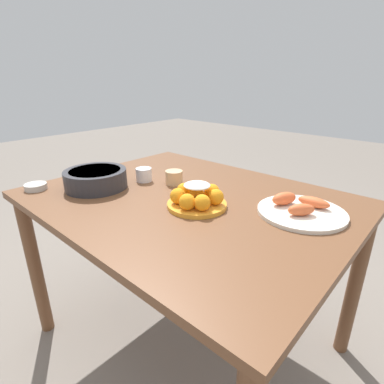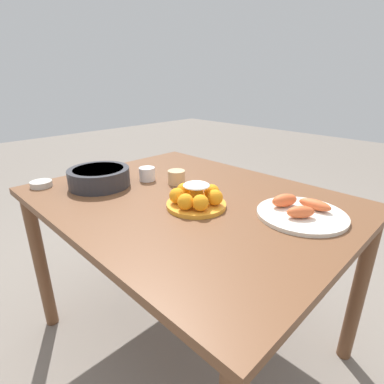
{
  "view_description": "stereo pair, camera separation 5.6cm",
  "coord_description": "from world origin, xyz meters",
  "px_view_note": "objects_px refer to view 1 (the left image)",
  "views": [
    {
      "loc": [
        -0.78,
        0.83,
        1.22
      ],
      "look_at": [
        -0.05,
        0.02,
        0.8
      ],
      "focal_mm": 28.0,
      "sensor_mm": 36.0,
      "label": 1
    },
    {
      "loc": [
        -0.82,
        0.79,
        1.22
      ],
      "look_at": [
        -0.05,
        0.02,
        0.8
      ],
      "focal_mm": 28.0,
      "sensor_mm": 36.0,
      "label": 2
    }
  ],
  "objects_px": {
    "cup_near": "(174,177)",
    "cup_far": "(144,175)",
    "dining_table": "(188,218)",
    "cake_plate": "(197,197)",
    "seafood_platter": "(300,209)",
    "serving_bowl": "(96,178)",
    "sauce_bowl": "(36,186)"
  },
  "relations": [
    {
      "from": "cup_near",
      "to": "cup_far",
      "type": "xyz_separation_m",
      "value": [
        0.13,
        0.07,
        -0.0
      ]
    },
    {
      "from": "dining_table",
      "to": "cup_near",
      "type": "bearing_deg",
      "value": -26.0
    },
    {
      "from": "cake_plate",
      "to": "seafood_platter",
      "type": "bearing_deg",
      "value": -147.02
    },
    {
      "from": "dining_table",
      "to": "cake_plate",
      "type": "bearing_deg",
      "value": 152.03
    },
    {
      "from": "serving_bowl",
      "to": "seafood_platter",
      "type": "distance_m",
      "value": 0.86
    },
    {
      "from": "dining_table",
      "to": "seafood_platter",
      "type": "bearing_deg",
      "value": -159.23
    },
    {
      "from": "seafood_platter",
      "to": "cup_far",
      "type": "height_order",
      "value": "same"
    },
    {
      "from": "dining_table",
      "to": "sauce_bowl",
      "type": "distance_m",
      "value": 0.68
    },
    {
      "from": "sauce_bowl",
      "to": "cup_near",
      "type": "height_order",
      "value": "cup_near"
    },
    {
      "from": "serving_bowl",
      "to": "sauce_bowl",
      "type": "height_order",
      "value": "serving_bowl"
    },
    {
      "from": "cup_far",
      "to": "cake_plate",
      "type": "bearing_deg",
      "value": 171.26
    },
    {
      "from": "sauce_bowl",
      "to": "cup_far",
      "type": "relative_size",
      "value": 1.25
    },
    {
      "from": "cake_plate",
      "to": "sauce_bowl",
      "type": "relative_size",
      "value": 2.44
    },
    {
      "from": "cup_near",
      "to": "seafood_platter",
      "type": "bearing_deg",
      "value": -171.84
    },
    {
      "from": "cake_plate",
      "to": "sauce_bowl",
      "type": "xyz_separation_m",
      "value": [
        0.64,
        0.33,
        -0.02
      ]
    },
    {
      "from": "dining_table",
      "to": "cup_far",
      "type": "distance_m",
      "value": 0.32
    },
    {
      "from": "dining_table",
      "to": "cake_plate",
      "type": "xyz_separation_m",
      "value": [
        -0.09,
        0.05,
        0.14
      ]
    },
    {
      "from": "seafood_platter",
      "to": "cup_far",
      "type": "bearing_deg",
      "value": 11.87
    },
    {
      "from": "dining_table",
      "to": "serving_bowl",
      "type": "bearing_deg",
      "value": 27.06
    },
    {
      "from": "serving_bowl",
      "to": "cup_far",
      "type": "xyz_separation_m",
      "value": [
        -0.09,
        -0.2,
        -0.01
      ]
    },
    {
      "from": "dining_table",
      "to": "cup_far",
      "type": "bearing_deg",
      "value": -1.76
    },
    {
      "from": "cup_far",
      "to": "seafood_platter",
      "type": "bearing_deg",
      "value": -168.13
    },
    {
      "from": "sauce_bowl",
      "to": "cup_near",
      "type": "distance_m",
      "value": 0.6
    },
    {
      "from": "cake_plate",
      "to": "seafood_platter",
      "type": "distance_m",
      "value": 0.38
    },
    {
      "from": "serving_bowl",
      "to": "seafood_platter",
      "type": "bearing_deg",
      "value": -156.16
    },
    {
      "from": "cup_far",
      "to": "dining_table",
      "type": "bearing_deg",
      "value": 178.24
    },
    {
      "from": "cake_plate",
      "to": "sauce_bowl",
      "type": "bearing_deg",
      "value": 27.35
    },
    {
      "from": "serving_bowl",
      "to": "cup_far",
      "type": "relative_size",
      "value": 3.61
    },
    {
      "from": "serving_bowl",
      "to": "cup_near",
      "type": "xyz_separation_m",
      "value": [
        -0.22,
        -0.27,
        -0.01
      ]
    },
    {
      "from": "cake_plate",
      "to": "cup_far",
      "type": "distance_m",
      "value": 0.39
    },
    {
      "from": "seafood_platter",
      "to": "cup_far",
      "type": "xyz_separation_m",
      "value": [
        0.7,
        0.15,
        0.02
      ]
    },
    {
      "from": "cake_plate",
      "to": "seafood_platter",
      "type": "height_order",
      "value": "cake_plate"
    }
  ]
}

